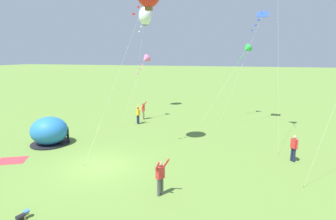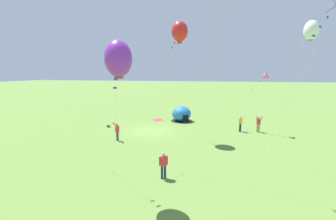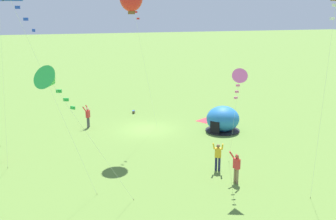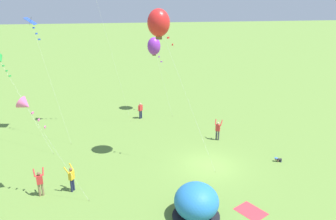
{
  "view_description": "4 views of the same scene",
  "coord_description": "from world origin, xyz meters",
  "px_view_note": "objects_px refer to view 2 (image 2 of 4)",
  "views": [
    {
      "loc": [
        8.17,
        -13.05,
        6.6
      ],
      "look_at": [
        2.95,
        4.54,
        2.76
      ],
      "focal_mm": 28.0,
      "sensor_mm": 36.0,
      "label": 1
    },
    {
      "loc": [
        24.22,
        7.33,
        6.61
      ],
      "look_at": [
        1.81,
        2.34,
        2.78
      ],
      "focal_mm": 24.0,
      "sensor_mm": 36.0,
      "label": 2
    },
    {
      "loc": [
        8.59,
        30.38,
        9.58
      ],
      "look_at": [
        -0.62,
        3.67,
        2.48
      ],
      "focal_mm": 42.0,
      "sensor_mm": 36.0,
      "label": 3
    },
    {
      "loc": [
        -21.39,
        6.97,
        12.22
      ],
      "look_at": [
        3.75,
        2.54,
        3.41
      ],
      "focal_mm": 35.0,
      "sensor_mm": 36.0,
      "label": 4
    }
  ],
  "objects_px": {
    "person_watching_sky": "(163,164)",
    "kite_pink": "(264,77)",
    "person_flying_kite": "(258,123)",
    "kite_red": "(180,31)",
    "toddler_crawling": "(109,126)",
    "kite_purple": "(118,59)",
    "person_far_back": "(240,123)",
    "person_arms_raised": "(117,131)",
    "kite_white": "(311,30)",
    "kite_blue": "(333,12)",
    "popup_tent": "(181,114)"
  },
  "relations": [
    {
      "from": "kite_pink",
      "to": "kite_white",
      "type": "xyz_separation_m",
      "value": [
        -1.77,
        4.67,
        4.9
      ]
    },
    {
      "from": "kite_white",
      "to": "kite_red",
      "type": "bearing_deg",
      "value": -67.78
    },
    {
      "from": "kite_red",
      "to": "person_watching_sky",
      "type": "bearing_deg",
      "value": 3.95
    },
    {
      "from": "popup_tent",
      "to": "kite_blue",
      "type": "height_order",
      "value": "kite_blue"
    },
    {
      "from": "toddler_crawling",
      "to": "kite_purple",
      "type": "height_order",
      "value": "kite_purple"
    },
    {
      "from": "person_flying_kite",
      "to": "kite_red",
      "type": "xyz_separation_m",
      "value": [
        3.88,
        -8.38,
        9.53
      ]
    },
    {
      "from": "person_flying_kite",
      "to": "kite_blue",
      "type": "bearing_deg",
      "value": 8.11
    },
    {
      "from": "popup_tent",
      "to": "toddler_crawling",
      "type": "relative_size",
      "value": 5.07
    },
    {
      "from": "person_watching_sky",
      "to": "kite_white",
      "type": "relative_size",
      "value": 0.14
    },
    {
      "from": "person_arms_raised",
      "to": "kite_pink",
      "type": "distance_m",
      "value": 16.42
    },
    {
      "from": "kite_purple",
      "to": "person_far_back",
      "type": "bearing_deg",
      "value": 153.32
    },
    {
      "from": "toddler_crawling",
      "to": "kite_pink",
      "type": "bearing_deg",
      "value": 94.62
    },
    {
      "from": "person_watching_sky",
      "to": "kite_red",
      "type": "xyz_separation_m",
      "value": [
        -9.35,
        -0.65,
        9.56
      ]
    },
    {
      "from": "person_arms_raised",
      "to": "person_watching_sky",
      "type": "height_order",
      "value": "person_arms_raised"
    },
    {
      "from": "person_far_back",
      "to": "person_arms_raised",
      "type": "height_order",
      "value": "same"
    },
    {
      "from": "popup_tent",
      "to": "kite_red",
      "type": "xyz_separation_m",
      "value": [
        7.72,
        0.97,
        9.53
      ]
    },
    {
      "from": "kite_red",
      "to": "kite_purple",
      "type": "bearing_deg",
      "value": -5.83
    },
    {
      "from": "person_far_back",
      "to": "person_watching_sky",
      "type": "relative_size",
      "value": 1.1
    },
    {
      "from": "person_watching_sky",
      "to": "kite_pink",
      "type": "xyz_separation_m",
      "value": [
        -13.01,
        7.97,
        5.2
      ]
    },
    {
      "from": "kite_blue",
      "to": "kite_red",
      "type": "xyz_separation_m",
      "value": [
        -7.21,
        -9.96,
        0.53
      ]
    },
    {
      "from": "person_far_back",
      "to": "kite_blue",
      "type": "relative_size",
      "value": 0.18
    },
    {
      "from": "person_far_back",
      "to": "person_flying_kite",
      "type": "bearing_deg",
      "value": 96.24
    },
    {
      "from": "toddler_crawling",
      "to": "kite_red",
      "type": "distance_m",
      "value": 13.93
    },
    {
      "from": "kite_pink",
      "to": "person_watching_sky",
      "type": "bearing_deg",
      "value": -31.51
    },
    {
      "from": "kite_pink",
      "to": "kite_purple",
      "type": "bearing_deg",
      "value": -32.92
    },
    {
      "from": "popup_tent",
      "to": "person_watching_sky",
      "type": "height_order",
      "value": "popup_tent"
    },
    {
      "from": "person_arms_raised",
      "to": "person_watching_sky",
      "type": "bearing_deg",
      "value": 43.01
    },
    {
      "from": "person_far_back",
      "to": "kite_white",
      "type": "relative_size",
      "value": 0.16
    },
    {
      "from": "toddler_crawling",
      "to": "kite_purple",
      "type": "relative_size",
      "value": 0.07
    },
    {
      "from": "person_arms_raised",
      "to": "kite_red",
      "type": "xyz_separation_m",
      "value": [
        -2.59,
        5.66,
        9.53
      ]
    },
    {
      "from": "kite_white",
      "to": "person_arms_raised",
      "type": "bearing_deg",
      "value": -67.07
    },
    {
      "from": "kite_pink",
      "to": "popup_tent",
      "type": "bearing_deg",
      "value": -112.95
    },
    {
      "from": "toddler_crawling",
      "to": "kite_red",
      "type": "xyz_separation_m",
      "value": [
        2.23,
        9.06,
        10.35
      ]
    },
    {
      "from": "person_far_back",
      "to": "kite_purple",
      "type": "xyz_separation_m",
      "value": [
        15.13,
        -7.6,
        6.3
      ]
    },
    {
      "from": "toddler_crawling",
      "to": "kite_red",
      "type": "height_order",
      "value": "kite_red"
    },
    {
      "from": "person_flying_kite",
      "to": "kite_red",
      "type": "relative_size",
      "value": 0.16
    },
    {
      "from": "kite_red",
      "to": "kite_pink",
      "type": "bearing_deg",
      "value": 113.01
    },
    {
      "from": "kite_red",
      "to": "kite_blue",
      "type": "bearing_deg",
      "value": 54.1
    },
    {
      "from": "toddler_crawling",
      "to": "person_far_back",
      "type": "bearing_deg",
      "value": 95.29
    },
    {
      "from": "popup_tent",
      "to": "kite_white",
      "type": "xyz_separation_m",
      "value": [
        2.29,
        14.26,
        10.07
      ]
    },
    {
      "from": "toddler_crawling",
      "to": "kite_white",
      "type": "relative_size",
      "value": 0.05
    },
    {
      "from": "person_far_back",
      "to": "kite_red",
      "type": "height_order",
      "value": "kite_red"
    },
    {
      "from": "kite_pink",
      "to": "kite_purple",
      "type": "distance_m",
      "value": 18.05
    },
    {
      "from": "popup_tent",
      "to": "kite_purple",
      "type": "relative_size",
      "value": 0.34
    },
    {
      "from": "person_flying_kite",
      "to": "person_watching_sky",
      "type": "xyz_separation_m",
      "value": [
        13.22,
        -7.73,
        -0.03
      ]
    },
    {
      "from": "person_arms_raised",
      "to": "kite_pink",
      "type": "relative_size",
      "value": 0.28
    },
    {
      "from": "person_far_back",
      "to": "person_arms_raised",
      "type": "bearing_deg",
      "value": -62.65
    },
    {
      "from": "kite_purple",
      "to": "kite_red",
      "type": "bearing_deg",
      "value": 174.17
    },
    {
      "from": "kite_pink",
      "to": "toddler_crawling",
      "type": "bearing_deg",
      "value": -85.38
    },
    {
      "from": "person_watching_sky",
      "to": "kite_white",
      "type": "height_order",
      "value": "kite_white"
    }
  ]
}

